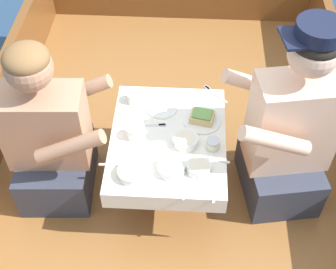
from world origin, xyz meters
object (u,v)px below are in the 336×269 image
Objects in this scene: person_starboard at (289,133)px; coffee_cup_starboard at (134,97)px; tin_can at (213,144)px; coffee_cup_port at (134,132)px; sandwich at (202,117)px; person_port at (50,138)px.

coffee_cup_starboard is at bearing -26.79° from person_starboard.
coffee_cup_starboard is 0.51m from tin_can.
coffee_cup_port is 0.25m from coffee_cup_starboard.
sandwich is at bearing -19.30° from coffee_cup_starboard.
person_port reaches higher than coffee_cup_starboard.
coffee_cup_starboard is at bearing 160.70° from sandwich.
coffee_cup_starboard is (-0.36, 0.13, -0.00)m from sandwich.
coffee_cup_starboard is (-0.78, 0.24, -0.03)m from person_starboard.
person_port is 0.42m from coffee_cup_port.
person_port reaches higher than coffee_cup_port.
sandwich reaches higher than coffee_cup_starboard.
coffee_cup_starboard is (-0.03, 0.25, -0.00)m from coffee_cup_port.
person_starboard reaches higher than sandwich.
coffee_cup_port is at bearing 1.01° from person_port.
person_starboard is 0.75m from coffee_cup_port.
tin_can is at bearing -73.18° from sandwich.
tin_can is at bearing -36.18° from coffee_cup_starboard.
coffee_cup_starboard is 1.52× the size of tin_can.
sandwich is (0.75, 0.15, 0.04)m from person_port.
person_starboard is 8.09× the size of sandwich.
coffee_cup_port is at bearing 172.21° from tin_can.
tin_can is (0.41, -0.30, -0.00)m from coffee_cup_starboard.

